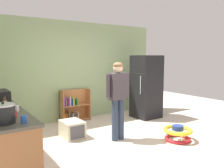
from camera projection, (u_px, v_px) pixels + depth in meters
The scene contains 14 objects.
ground_plane at pixel (126, 143), 4.67m from camera, with size 12.00×12.00×0.00m, color beige.
back_wall at pixel (75, 71), 6.43m from camera, with size 5.20×0.06×2.70m, color #98B280.
kitchen_counter at pixel (3, 138), 3.68m from camera, with size 0.65×2.22×0.90m.
refrigerator at pixel (146, 87), 6.64m from camera, with size 0.73×0.68×1.78m.
bookshelf at pixel (73, 107), 6.30m from camera, with size 0.80×0.28×0.85m.
standing_person at pixel (118, 94), 4.78m from camera, with size 0.57×0.22×1.63m.
baby_walker at pixel (178, 133), 4.83m from camera, with size 0.60×0.60×0.32m.
pet_carrier at pixel (72, 129), 5.03m from camera, with size 0.42×0.55×0.36m.
crock_pot at pixel (3, 114), 2.92m from camera, with size 0.29×0.29×0.28m.
clear_bottle at pixel (5, 110), 3.25m from camera, with size 0.07×0.07×0.25m.
amber_bottle at pixel (5, 106), 3.51m from camera, with size 0.07×0.07×0.25m.
red_cup at pixel (14, 114), 3.21m from camera, with size 0.08×0.08×0.10m, color red.
blue_cup at pixel (24, 119), 2.95m from camera, with size 0.08×0.08×0.10m, color blue.
white_cup at pixel (16, 108), 3.57m from camera, with size 0.08×0.08×0.10m, color white.
Camera 1 is at (-2.76, -3.57, 1.74)m, focal length 37.18 mm.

